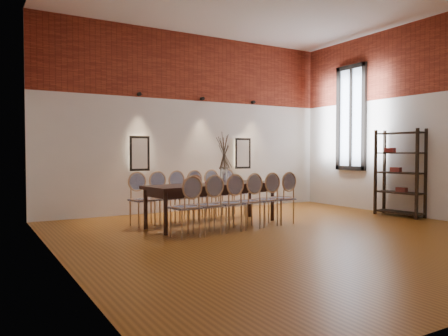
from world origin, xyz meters
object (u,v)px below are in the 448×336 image
chair_near_d (247,202)px  chair_far_a (143,200)px  chair_near_b (207,205)px  vase (224,175)px  chair_near_e (265,200)px  chair_near_a (185,207)px  dining_table (213,204)px  chair_near_f (281,198)px  shelving_rack (400,173)px  chair_far_e (217,194)px  chair_far_b (163,198)px  book (213,183)px  chair_far_f (233,193)px  chair_far_d (200,195)px  bowl (195,180)px  chair_near_c (228,203)px  chair_far_c (182,197)px

chair_near_d → chair_far_a: (-1.46, 1.18, 0.00)m
chair_near_b → vase: (0.79, 0.81, 0.43)m
chair_near_e → chair_far_a: 2.19m
chair_near_a → chair_far_a: same height
dining_table → chair_near_f: (1.15, -0.53, 0.09)m
chair_near_d → shelving_rack: bearing=-13.9°
chair_near_b → chair_far_e: 1.88m
chair_near_a → chair_near_e: (1.69, 0.24, 0.00)m
chair_near_f → chair_far_b: bearing=141.0°
book → chair_near_d: bearing=-68.3°
chair_near_f → chair_far_f: (-0.20, 1.37, 0.00)m
chair_far_d → bowl: 1.05m
chair_near_a → chair_far_f: same height
chair_near_a → chair_near_c: (0.84, 0.12, 0.00)m
chair_near_d → chair_far_f: 1.62m
chair_near_d → chair_far_b: (-1.04, 1.25, 0.00)m
chair_far_b → bowl: (0.31, -0.70, 0.37)m
chair_near_b → chair_near_c: bearing=0.0°
dining_table → chair_far_b: 0.95m
chair_near_e → chair_far_f: size_ratio=1.00×
chair_far_e → book: 0.94m
chair_near_f → dining_table: bearing=147.0°
chair_near_a → chair_near_e: bearing=-0.0°
shelving_rack → bowl: bearing=162.7°
chair_far_b → chair_far_d: 0.85m
chair_far_e → chair_far_f: same height
chair_near_c → chair_far_d: size_ratio=1.00×
vase → chair_near_c: bearing=-116.1°
chair_near_a → chair_far_d: 1.88m
chair_near_a → chair_near_b: bearing=0.0°
bowl → shelving_rack: 4.38m
chair_near_d → vase: (-0.05, 0.69, 0.43)m
dining_table → chair_far_a: (-1.15, 0.53, 0.09)m
chair_far_a → dining_table: bearing=147.0°
chair_near_a → chair_near_d: (1.26, 0.18, 0.00)m
chair_near_e → vase: bearing=118.9°
chair_near_b → chair_far_b: (-0.20, 1.37, 0.00)m
chair_far_a → chair_far_c: bearing=-180.0°
chair_near_c → chair_far_b: size_ratio=1.00×
chair_near_b → shelving_rack: size_ratio=0.52×
chair_far_d → vase: size_ratio=3.13×
chair_far_a → chair_far_c: same height
shelving_rack → chair_far_f: bearing=142.2°
chair_near_a → chair_far_f: (1.91, 1.67, 0.00)m
chair_far_c → chair_far_f: size_ratio=1.00×
chair_far_f → bowl: size_ratio=3.92×
bowl → book: bearing=18.2°
chair_far_f → book: (-0.92, -0.80, 0.30)m
chair_near_c → bowl: size_ratio=3.92×
dining_table → chair_far_b: chair_far_b is taller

